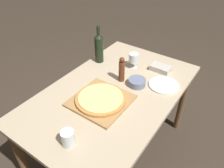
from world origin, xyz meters
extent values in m
plane|color=#382D23|center=(0.00, 0.00, 0.00)|extent=(12.00, 12.00, 0.00)
cube|color=tan|center=(0.00, 0.00, 0.73)|extent=(0.86, 1.40, 0.03)
cylinder|color=brown|center=(-0.37, -0.64, 0.36)|extent=(0.06, 0.06, 0.71)
cylinder|color=brown|center=(-0.37, 0.64, 0.36)|extent=(0.06, 0.06, 0.71)
cylinder|color=brown|center=(0.37, 0.64, 0.36)|extent=(0.06, 0.06, 0.71)
cube|color=#A87A47|center=(0.00, -0.15, 0.75)|extent=(0.37, 0.37, 0.02)
cylinder|color=#BC7A3D|center=(0.00, -0.15, 0.77)|extent=(0.35, 0.35, 0.02)
cylinder|color=#EAD67A|center=(0.00, -0.15, 0.78)|extent=(0.31, 0.31, 0.01)
cylinder|color=black|center=(-0.34, 0.28, 0.85)|extent=(0.07, 0.07, 0.23)
cone|color=black|center=(-0.34, 0.28, 0.98)|extent=(0.07, 0.07, 0.03)
cylinder|color=black|center=(-0.34, 0.28, 1.03)|extent=(0.03, 0.03, 0.07)
cylinder|color=#5B2D19|center=(-0.02, 0.15, 0.82)|extent=(0.05, 0.05, 0.17)
sphere|color=#5B2D19|center=(-0.02, 0.15, 0.93)|extent=(0.04, 0.04, 0.04)
cylinder|color=silver|center=(-0.04, 0.36, 0.74)|extent=(0.07, 0.07, 0.00)
cylinder|color=silver|center=(-0.04, 0.36, 0.77)|extent=(0.01, 0.01, 0.05)
cylinder|color=silver|center=(-0.04, 0.36, 0.83)|extent=(0.08, 0.08, 0.07)
cylinder|color=slate|center=(0.11, 0.16, 0.77)|extent=(0.13, 0.13, 0.05)
cylinder|color=silver|center=(0.07, -0.53, 0.79)|extent=(0.08, 0.08, 0.10)
cylinder|color=silver|center=(0.28, 0.27, 0.75)|extent=(0.23, 0.23, 0.01)
cube|color=#BCB7AD|center=(0.17, 0.45, 0.76)|extent=(0.16, 0.10, 0.04)
camera|label=1|loc=(0.72, -1.03, 1.75)|focal=35.00mm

